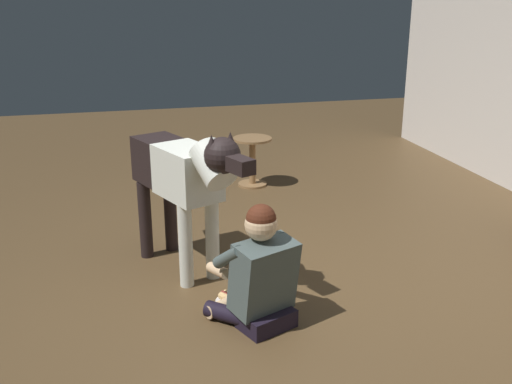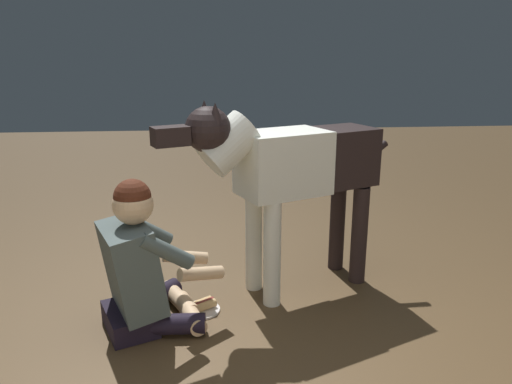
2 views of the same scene
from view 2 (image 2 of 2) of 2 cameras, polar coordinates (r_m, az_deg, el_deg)
ground_plane at (r=2.68m, az=-2.66°, el=-16.74°), size 14.32×14.32×0.00m
person_sitting_on_floor at (r=2.70m, az=-13.25°, el=-8.69°), size 0.70×0.62×0.84m
large_dog at (r=2.90m, az=4.15°, el=2.75°), size 1.47×0.73×1.21m
hot_dog_on_plate at (r=2.93m, az=-6.44°, el=-13.21°), size 0.22×0.22×0.06m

